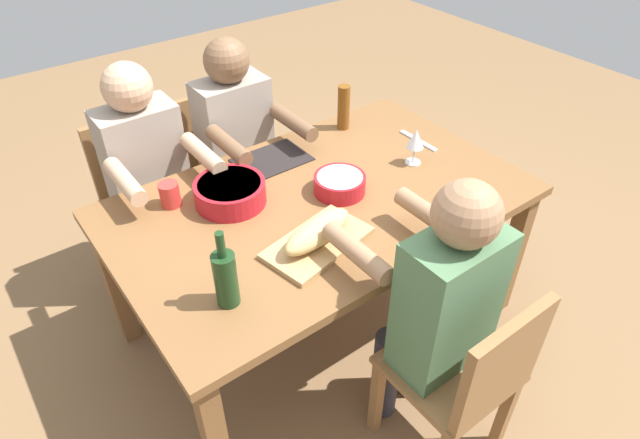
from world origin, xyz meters
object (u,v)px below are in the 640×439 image
object	(u,v)px
chair_far_left	(144,193)
napkin_stack	(455,210)
bread_loaf	(318,231)
wine_bottle	(226,278)
dining_table	(320,214)
diner_far_left	(150,173)
beer_bottle	(344,107)
chair_near_center	(468,376)
cup_far_left	(170,194)
wine_glass	(416,140)
diner_near_center	(437,301)
serving_bowl_fruit	(230,191)
cutting_board	(318,243)
chair_far_center	(226,163)
serving_bowl_pasta	(340,183)
diner_far_center	(239,142)

from	to	relation	value
chair_far_left	napkin_stack	bearing A→B (deg)	-56.18
bread_loaf	wine_bottle	size ratio (longest dim) A/B	1.10
dining_table	diner_far_left	bearing A→B (deg)	124.95
dining_table	beer_bottle	world-z (taller)	beer_bottle
chair_near_center	cup_far_left	size ratio (longest dim) A/B	8.47
wine_glass	cup_far_left	size ratio (longest dim) A/B	1.65
dining_table	beer_bottle	bearing A→B (deg)	42.29
chair_near_center	diner_near_center	xyz separation A→B (m)	(0.00, 0.18, 0.21)
bread_loaf	beer_bottle	size ratio (longest dim) A/B	1.45
serving_bowl_fruit	wine_glass	bearing A→B (deg)	-16.01
cutting_board	bread_loaf	distance (m)	0.06
bread_loaf	napkin_stack	xyz separation A→B (m)	(0.55, -0.17, -0.05)
chair_far_center	cutting_board	xyz separation A→B (m)	(-0.18, -1.07, 0.27)
chair_near_center	napkin_stack	world-z (taller)	chair_near_center
diner_near_center	wine_bottle	world-z (taller)	diner_near_center
diner_far_left	bread_loaf	distance (m)	0.94
dining_table	chair_far_left	distance (m)	0.98
chair_far_center	serving_bowl_pasta	xyz separation A→B (m)	(0.09, -0.86, 0.30)
dining_table	serving_bowl_pasta	size ratio (longest dim) A/B	7.87
chair_far_left	diner_far_center	bearing A→B (deg)	-21.67
chair_near_center	cup_far_left	world-z (taller)	chair_near_center
diner_far_left	diner_far_center	xyz separation A→B (m)	(0.46, 0.00, 0.00)
chair_near_center	diner_far_center	xyz separation A→B (m)	(-0.00, 1.51, 0.21)
wine_glass	serving_bowl_fruit	bearing A→B (deg)	163.99
diner_near_center	diner_far_center	bearing A→B (deg)	90.00
wine_bottle	cup_far_left	world-z (taller)	wine_bottle
cutting_board	napkin_stack	world-z (taller)	napkin_stack
diner_far_center	napkin_stack	world-z (taller)	diner_far_center
diner_far_center	beer_bottle	bearing A→B (deg)	-29.79
wine_glass	dining_table	bearing A→B (deg)	176.10
diner_far_center	serving_bowl_pasta	xyz separation A→B (m)	(0.09, -0.67, 0.09)
diner_far_center	beer_bottle	size ratio (longest dim) A/B	5.45
dining_table	cup_far_left	bearing A→B (deg)	147.33
chair_far_left	chair_near_center	bearing A→B (deg)	-74.70
serving_bowl_fruit	napkin_stack	size ratio (longest dim) A/B	2.04
diner_far_center	cup_far_left	size ratio (longest dim) A/B	11.96
diner_far_center	diner_near_center	bearing A→B (deg)	-90.00
chair_far_center	dining_table	bearing A→B (deg)	-90.00
napkin_stack	chair_far_left	bearing A→B (deg)	123.82
diner_far_left	chair_far_center	distance (m)	0.54
wine_glass	napkin_stack	size ratio (longest dim) A/B	1.19
napkin_stack	serving_bowl_pasta	bearing A→B (deg)	125.78
chair_near_center	bread_loaf	world-z (taller)	same
napkin_stack	diner_far_left	bearing A→B (deg)	128.19
serving_bowl_fruit	chair_near_center	bearing A→B (deg)	-73.76
beer_bottle	cup_far_left	size ratio (longest dim) A/B	2.19
serving_bowl_fruit	serving_bowl_pasta	bearing A→B (deg)	-27.61
diner_far_left	serving_bowl_fruit	xyz separation A→B (m)	(0.16, -0.47, 0.10)
chair_near_center	beer_bottle	world-z (taller)	beer_bottle
chair_far_left	bread_loaf	bearing A→B (deg)	-75.30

